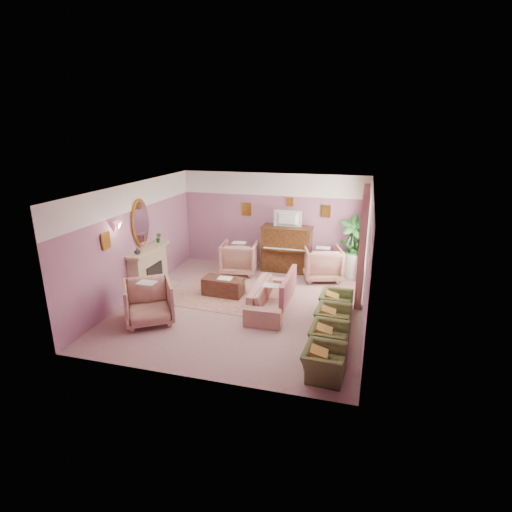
% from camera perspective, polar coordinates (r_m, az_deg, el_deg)
% --- Properties ---
extents(floor, '(5.50, 6.00, 0.01)m').
position_cam_1_polar(floor, '(9.58, -1.78, -7.04)').
color(floor, gray).
rests_on(floor, ground).
extents(ceiling, '(5.50, 6.00, 0.01)m').
position_cam_1_polar(ceiling, '(8.78, -1.96, 9.77)').
color(ceiling, '#EBE8CB').
rests_on(ceiling, wall_back).
extents(wall_back, '(5.50, 0.02, 2.80)m').
position_cam_1_polar(wall_back, '(11.89, 2.42, 5.04)').
color(wall_back, slate).
rests_on(wall_back, floor).
extents(wall_front, '(5.50, 0.02, 2.80)m').
position_cam_1_polar(wall_front, '(6.46, -9.78, -6.47)').
color(wall_front, slate).
rests_on(wall_front, floor).
extents(wall_left, '(0.02, 6.00, 2.80)m').
position_cam_1_polar(wall_left, '(10.22, -16.78, 2.14)').
color(wall_left, slate).
rests_on(wall_left, floor).
extents(wall_right, '(0.02, 6.00, 2.80)m').
position_cam_1_polar(wall_right, '(8.71, 15.69, -0.43)').
color(wall_right, slate).
rests_on(wall_right, floor).
extents(picture_rail_band, '(5.50, 0.01, 0.65)m').
position_cam_1_polar(picture_rail_band, '(11.69, 2.48, 10.17)').
color(picture_rail_band, white).
rests_on(picture_rail_band, wall_back).
extents(stripe_panel, '(0.01, 3.00, 2.15)m').
position_cam_1_polar(stripe_panel, '(10.05, 15.51, 0.06)').
color(stripe_panel, '#AFBF94').
rests_on(stripe_panel, wall_right).
extents(fireplace_surround, '(0.30, 1.40, 1.10)m').
position_cam_1_polar(fireplace_surround, '(10.55, -15.07, -2.07)').
color(fireplace_surround, tan).
rests_on(fireplace_surround, floor).
extents(fireplace_inset, '(0.18, 0.72, 0.68)m').
position_cam_1_polar(fireplace_inset, '(10.55, -14.53, -2.89)').
color(fireplace_inset, black).
rests_on(fireplace_inset, floor).
extents(fire_ember, '(0.06, 0.54, 0.10)m').
position_cam_1_polar(fire_ember, '(10.59, -14.27, -3.83)').
color(fire_ember, '#E65500').
rests_on(fire_ember, floor).
extents(mantel_shelf, '(0.40, 1.55, 0.07)m').
position_cam_1_polar(mantel_shelf, '(10.36, -15.18, 0.88)').
color(mantel_shelf, tan).
rests_on(mantel_shelf, fireplace_surround).
extents(hearth, '(0.55, 1.50, 0.02)m').
position_cam_1_polar(hearth, '(10.64, -13.90, -4.91)').
color(hearth, tan).
rests_on(hearth, floor).
extents(mirror_frame, '(0.04, 0.72, 1.20)m').
position_cam_1_polar(mirror_frame, '(10.26, -16.16, 4.57)').
color(mirror_frame, '#AA7623').
rests_on(mirror_frame, wall_left).
extents(mirror_glass, '(0.01, 0.60, 1.06)m').
position_cam_1_polar(mirror_glass, '(10.25, -16.04, 4.56)').
color(mirror_glass, white).
rests_on(mirror_glass, wall_left).
extents(sconce_shade, '(0.20, 0.20, 0.16)m').
position_cam_1_polar(sconce_shade, '(9.32, -19.13, 4.14)').
color(sconce_shade, tan).
rests_on(sconce_shade, wall_left).
extents(piano, '(1.40, 0.60, 1.30)m').
position_cam_1_polar(piano, '(11.68, 4.40, 0.96)').
color(piano, '#452711').
rests_on(piano, floor).
extents(piano_keyshelf, '(1.30, 0.12, 0.06)m').
position_cam_1_polar(piano_keyshelf, '(11.33, 4.07, 0.80)').
color(piano_keyshelf, '#452711').
rests_on(piano_keyshelf, piano).
extents(piano_keys, '(1.20, 0.08, 0.02)m').
position_cam_1_polar(piano_keys, '(11.32, 4.07, 0.99)').
color(piano_keys, white).
rests_on(piano_keys, piano).
extents(piano_top, '(1.45, 0.65, 0.04)m').
position_cam_1_polar(piano_top, '(11.51, 4.48, 4.10)').
color(piano_top, '#452711').
rests_on(piano_top, piano).
extents(television, '(0.80, 0.12, 0.48)m').
position_cam_1_polar(television, '(11.39, 4.47, 5.46)').
color(television, black).
rests_on(television, piano).
extents(print_back_left, '(0.30, 0.03, 0.38)m').
position_cam_1_polar(print_back_left, '(11.99, -1.36, 6.72)').
color(print_back_left, '#AA7623').
rests_on(print_back_left, wall_back).
extents(print_back_right, '(0.26, 0.03, 0.34)m').
position_cam_1_polar(print_back_right, '(11.53, 9.97, 6.31)').
color(print_back_right, '#AA7623').
rests_on(print_back_right, wall_back).
extents(print_back_mid, '(0.22, 0.03, 0.26)m').
position_cam_1_polar(print_back_mid, '(11.63, 4.83, 7.72)').
color(print_back_mid, '#AA7623').
rests_on(print_back_mid, wall_back).
extents(print_left_wall, '(0.03, 0.28, 0.36)m').
position_cam_1_polar(print_left_wall, '(9.16, -20.65, 2.06)').
color(print_left_wall, '#AA7623').
rests_on(print_left_wall, wall_left).
extents(window_blind, '(0.03, 1.40, 1.80)m').
position_cam_1_polar(window_blind, '(10.12, 15.61, 3.86)').
color(window_blind, silver).
rests_on(window_blind, wall_right).
extents(curtain_left, '(0.16, 0.34, 2.60)m').
position_cam_1_polar(curtain_left, '(9.34, 14.87, 0.22)').
color(curtain_left, '#A55364').
rests_on(curtain_left, floor).
extents(curtain_right, '(0.16, 0.34, 2.60)m').
position_cam_1_polar(curtain_right, '(11.11, 15.07, 2.99)').
color(curtain_right, '#A55364').
rests_on(curtain_right, floor).
extents(pelmet, '(0.16, 2.20, 0.16)m').
position_cam_1_polar(pelmet, '(9.96, 15.56, 8.70)').
color(pelmet, '#A55364').
rests_on(pelmet, wall_right).
extents(mantel_plant, '(0.16, 0.16, 0.28)m').
position_cam_1_polar(mantel_plant, '(10.76, -13.75, 2.57)').
color(mantel_plant, '#266D2B').
rests_on(mantel_plant, mantel_shelf).
extents(mantel_vase, '(0.16, 0.16, 0.16)m').
position_cam_1_polar(mantel_vase, '(9.91, -16.61, 0.66)').
color(mantel_vase, white).
rests_on(mantel_vase, mantel_shelf).
extents(area_rug, '(2.62, 1.97, 0.01)m').
position_cam_1_polar(area_rug, '(10.06, -4.33, -5.79)').
color(area_rug, '#A87566').
rests_on(area_rug, floor).
extents(coffee_table, '(1.02, 0.55, 0.45)m').
position_cam_1_polar(coffee_table, '(10.10, -4.69, -4.37)').
color(coffee_table, '#48271B').
rests_on(coffee_table, floor).
extents(table_paper, '(0.35, 0.28, 0.01)m').
position_cam_1_polar(table_paper, '(10.00, -4.46, -3.18)').
color(table_paper, white).
rests_on(table_paper, coffee_table).
extents(sofa, '(0.69, 2.06, 0.83)m').
position_cam_1_polar(sofa, '(9.23, 2.16, -5.23)').
color(sofa, tan).
rests_on(sofa, floor).
extents(sofa_throw, '(0.10, 1.56, 0.57)m').
position_cam_1_polar(sofa_throw, '(9.08, 4.64, -4.42)').
color(sofa_throw, '#A55364').
rests_on(sofa_throw, sofa).
extents(floral_armchair_left, '(0.98, 0.98, 1.02)m').
position_cam_1_polar(floral_armchair_left, '(11.50, -2.39, -0.00)').
color(floral_armchair_left, tan).
rests_on(floral_armchair_left, floor).
extents(floral_armchair_right, '(0.98, 0.98, 1.02)m').
position_cam_1_polar(floral_armchair_right, '(11.16, 9.46, -0.80)').
color(floral_armchair_right, tan).
rests_on(floral_armchair_right, floor).
extents(floral_armchair_front, '(0.98, 0.98, 1.02)m').
position_cam_1_polar(floral_armchair_front, '(8.92, -15.13, -6.07)').
color(floral_armchair_front, tan).
rests_on(floral_armchair_front, floor).
extents(olive_chair_a, '(0.55, 0.79, 0.68)m').
position_cam_1_polar(olive_chair_a, '(7.02, 9.73, -14.14)').
color(olive_chair_a, '#566132').
rests_on(olive_chair_a, floor).
extents(olive_chair_b, '(0.55, 0.79, 0.68)m').
position_cam_1_polar(olive_chair_b, '(7.73, 10.38, -10.99)').
color(olive_chair_b, '#566132').
rests_on(olive_chair_b, floor).
extents(olive_chair_c, '(0.55, 0.79, 0.68)m').
position_cam_1_polar(olive_chair_c, '(8.46, 10.92, -8.37)').
color(olive_chair_c, '#566132').
rests_on(olive_chair_c, floor).
extents(olive_chair_d, '(0.55, 0.79, 0.68)m').
position_cam_1_polar(olive_chair_d, '(9.20, 11.36, -6.17)').
color(olive_chair_d, '#566132').
rests_on(olive_chair_d, floor).
extents(side_table, '(0.52, 0.52, 0.70)m').
position_cam_1_polar(side_table, '(11.55, 13.57, -1.27)').
color(side_table, silver).
rests_on(side_table, floor).
extents(side_plant_big, '(0.30, 0.30, 0.34)m').
position_cam_1_polar(side_plant_big, '(11.39, 13.76, 1.20)').
color(side_plant_big, '#266D2B').
rests_on(side_plant_big, side_table).
extents(side_plant_small, '(0.16, 0.16, 0.28)m').
position_cam_1_polar(side_plant_small, '(11.30, 14.33, 0.87)').
color(side_plant_small, '#266D2B').
rests_on(side_plant_small, side_table).
extents(palm_pot, '(0.34, 0.34, 0.34)m').
position_cam_1_polar(palm_pot, '(11.57, 13.34, -2.16)').
color(palm_pot, '#AD4C36').
rests_on(palm_pot, floor).
extents(palm_plant, '(0.76, 0.76, 1.44)m').
position_cam_1_polar(palm_plant, '(11.30, 13.66, 2.08)').
color(palm_plant, '#266D2B').
rests_on(palm_plant, palm_pot).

